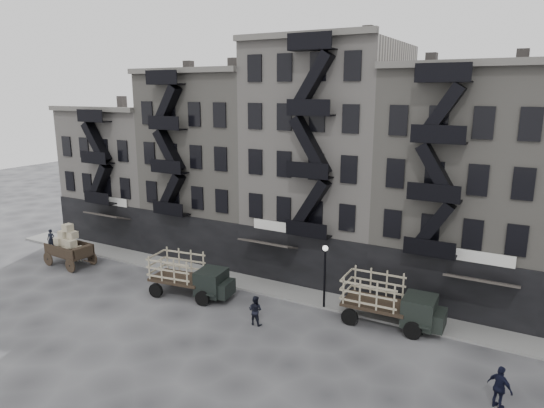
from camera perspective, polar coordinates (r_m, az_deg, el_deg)
The scene contains 14 objects.
ground at distance 31.27m, azimuth -1.02°, elevation -12.84°, with size 140.00×140.00×0.00m, color #38383A.
sidewalk at distance 34.22m, azimuth 2.20°, elevation -10.32°, with size 55.00×2.50×0.15m, color slate.
building_west at distance 48.89m, azimuth -15.67°, elevation 3.62°, with size 10.00×11.35×13.20m.
building_midwest at distance 42.25m, azimuth -6.08°, elevation 4.66°, with size 10.00×11.35×16.20m.
building_center at distance 37.27m, azimuth 6.59°, elevation 5.06°, with size 10.00×11.35×18.20m.
building_mideast at distance 34.87m, azimuth 21.87°, elevation 1.96°, with size 10.00×11.35×16.20m.
lamp_post at distance 31.07m, azimuth 6.23°, elevation -7.50°, with size 0.36×0.36×4.28m.
horse at distance 43.15m, azimuth -22.31°, elevation -5.31°, with size 0.82×1.80×1.52m, color silver.
wagon at distance 42.09m, azimuth -22.91°, elevation -4.18°, with size 4.06×2.34×3.34m.
stake_truck_west at distance 33.71m, azimuth -9.72°, elevation -7.99°, with size 5.98×3.01×2.89m.
stake_truck_east at distance 30.14m, azimuth 13.69°, elevation -10.72°, with size 6.00×2.63×2.97m.
pedestrian_west at distance 47.16m, azimuth -24.56°, elevation -3.81°, with size 0.66×0.43×1.81m, color black.
pedestrian_mid at distance 29.68m, azimuth -1.99°, elevation -12.39°, with size 0.89×0.69×1.82m, color black.
policeman at distance 24.85m, azimuth 25.23°, elevation -18.96°, with size 1.18×0.49×2.01m, color black.
Camera 1 is at (14.22, -24.23, 13.73)m, focal length 32.00 mm.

